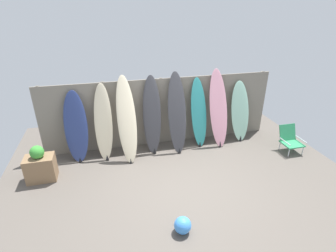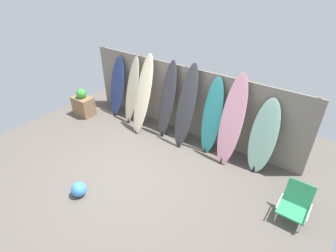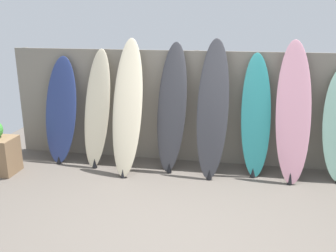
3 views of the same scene
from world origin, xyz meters
TOP-DOWN VIEW (x-y plane):
  - ground at (0.00, 0.00)m, footprint 7.68×7.68m
  - fence_back at (-0.00, 2.01)m, footprint 6.08×0.11m
  - surfboard_navy_0 at (-2.15, 1.68)m, footprint 0.55×0.53m
  - surfboard_cream_1 at (-1.51, 1.64)m, footprint 0.49×0.62m
  - surfboard_cream_2 at (-0.97, 1.48)m, footprint 0.47×0.83m
  - surfboard_charcoal_3 at (-0.32, 1.66)m, footprint 0.52×0.61m
  - surfboard_charcoal_4 at (0.30, 1.56)m, footprint 0.49×0.67m
  - surfboard_teal_5 at (0.93, 1.69)m, footprint 0.50×0.54m
  - surfboard_pink_6 at (1.45, 1.61)m, footprint 0.53×0.70m
  - surfboard_seafoam_7 at (2.14, 1.70)m, footprint 0.57×0.52m
  - beach_chair at (3.13, 0.77)m, footprint 0.50×0.56m
  - planter_box at (-2.91, 0.98)m, footprint 0.60×0.41m
  - beach_ball at (-0.37, -1.18)m, footprint 0.29×0.29m

SIDE VIEW (x-z plane):
  - ground at x=0.00m, z-range 0.00..0.00m
  - beach_ball at x=-0.37m, z-range 0.00..0.29m
  - beach_chair at x=3.13m, z-range 0.00..0.65m
  - planter_box at x=-2.91m, z-range -0.07..0.75m
  - surfboard_seafoam_7 at x=2.14m, z-range -0.01..1.62m
  - surfboard_navy_0 at x=-2.15m, z-range -0.01..1.69m
  - surfboard_teal_5 at x=0.93m, z-range -0.02..1.79m
  - fence_back at x=0.00m, z-range 0.00..1.80m
  - surfboard_cream_1 at x=-1.51m, z-range -0.01..1.82m
  - surfboard_charcoal_3 at x=-0.32m, z-range -0.01..1.94m
  - surfboard_pink_6 at x=1.45m, z-range -0.02..1.98m
  - surfboard_cream_2 at x=-0.97m, z-range -0.01..2.00m
  - surfboard_charcoal_4 at x=0.30m, z-range -0.01..2.00m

